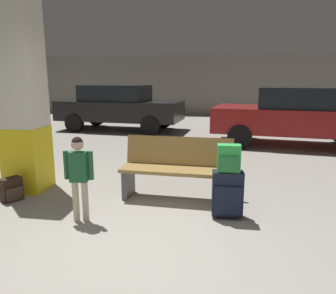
{
  "coord_description": "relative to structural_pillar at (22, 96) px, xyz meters",
  "views": [
    {
      "loc": [
        0.82,
        -2.84,
        1.74
      ],
      "look_at": [
        0.17,
        1.3,
        0.85
      ],
      "focal_mm": 34.91,
      "sensor_mm": 36.0,
      "label": 1
    }
  ],
  "objects": [
    {
      "name": "structural_pillar",
      "position": [
        0.0,
        0.0,
        0.0
      ],
      "size": [
        0.57,
        0.57,
        2.98
      ],
      "color": "yellow",
      "rests_on": "ground_plane"
    },
    {
      "name": "garage_back_wall",
      "position": [
        2.13,
        11.13,
        -0.08
      ],
      "size": [
        18.0,
        0.12,
        2.8
      ],
      "primitive_type": "cube",
      "color": "gray",
      "rests_on": "ground_plane"
    },
    {
      "name": "backpack_dark_floor",
      "position": [
        0.03,
        -0.51,
        -1.31
      ],
      "size": [
        0.29,
        0.32,
        0.34
      ],
      "color": "black",
      "rests_on": "ground_plane"
    },
    {
      "name": "parked_car_far",
      "position": [
        -0.39,
        6.1,
        -0.67
      ],
      "size": [
        4.24,
        2.09,
        1.51
      ],
      "color": "black",
      "rests_on": "ground_plane"
    },
    {
      "name": "ground_plane",
      "position": [
        2.13,
        2.27,
        -1.53
      ],
      "size": [
        18.0,
        18.0,
        0.1
      ],
      "primitive_type": "cube",
      "color": "gray"
    },
    {
      "name": "parked_car_near",
      "position": [
        4.91,
        4.24,
        -0.67
      ],
      "size": [
        4.3,
        2.25,
        1.51
      ],
      "color": "maroon",
      "rests_on": "ground_plane"
    },
    {
      "name": "backpack_bright",
      "position": [
        3.08,
        -0.62,
        -0.71
      ],
      "size": [
        0.28,
        0.2,
        0.34
      ],
      "color": "green",
      "rests_on": "suitcase"
    },
    {
      "name": "child",
      "position": [
        1.3,
        -1.01,
        -0.82
      ],
      "size": [
        0.36,
        0.2,
        1.06
      ],
      "color": "beige",
      "rests_on": "ground_plane"
    },
    {
      "name": "bench",
      "position": [
        2.36,
        -0.02,
        -1.03
      ],
      "size": [
        1.62,
        0.6,
        0.89
      ],
      "color": "#9E7A42",
      "rests_on": "ground_plane"
    },
    {
      "name": "suitcase",
      "position": [
        3.08,
        -0.62,
        -1.16
      ],
      "size": [
        0.39,
        0.25,
        0.6
      ],
      "color": "#191E33",
      "rests_on": "ground_plane"
    }
  ]
}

